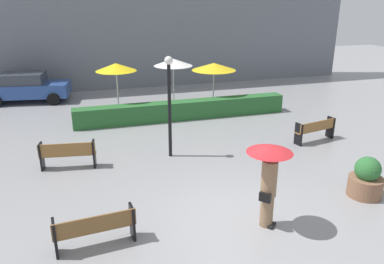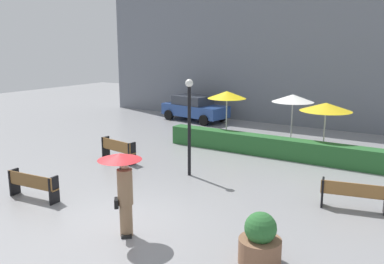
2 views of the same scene
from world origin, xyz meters
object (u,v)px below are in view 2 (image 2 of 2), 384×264
object	(u,v)px
bench_far_left	(118,149)
planter_pot	(260,241)
patio_umbrella_white	(293,98)
pedestrian_with_umbrella	(123,181)
lamp_post	(189,117)
patio_umbrella_yellow_far	(326,107)
bench_near_left	(32,184)
parked_car	(194,108)
patio_umbrella_yellow	(227,95)
bench_far_right	(354,193)

from	to	relation	value
bench_far_left	planter_pot	bearing A→B (deg)	-28.33
patio_umbrella_white	pedestrian_with_umbrella	bearing A→B (deg)	-92.69
lamp_post	patio_umbrella_yellow_far	size ratio (longest dim) A/B	1.52
planter_pot	patio_umbrella_white	world-z (taller)	patio_umbrella_white
bench_far_left	patio_umbrella_white	size ratio (longest dim) A/B	0.74
patio_umbrella_yellow_far	bench_near_left	bearing A→B (deg)	-122.88
bench_far_left	bench_near_left	bearing A→B (deg)	-82.38
parked_car	patio_umbrella_white	bearing A→B (deg)	-23.30
bench_far_left	patio_umbrella_yellow	world-z (taller)	patio_umbrella_yellow
patio_umbrella_yellow	lamp_post	bearing A→B (deg)	-77.18
bench_near_left	patio_umbrella_yellow_far	world-z (taller)	patio_umbrella_yellow_far
pedestrian_with_umbrella	patio_umbrella_yellow_far	distance (m)	10.43
parked_car	planter_pot	bearing A→B (deg)	-53.60
pedestrian_with_umbrella	patio_umbrella_yellow_far	xyz separation A→B (m)	(2.30, 10.15, 0.70)
pedestrian_with_umbrella	patio_umbrella_yellow	size ratio (longest dim) A/B	0.85
bench_near_left	patio_umbrella_yellow	size ratio (longest dim) A/B	0.73
lamp_post	patio_umbrella_white	size ratio (longest dim) A/B	1.44
planter_pot	parked_car	world-z (taller)	parked_car
pedestrian_with_umbrella	planter_pot	world-z (taller)	pedestrian_with_umbrella
bench_near_left	patio_umbrella_yellow	bearing A→B (deg)	80.55
planter_pot	lamp_post	distance (m)	6.55
pedestrian_with_umbrella	lamp_post	world-z (taller)	lamp_post
patio_umbrella_yellow	patio_umbrella_yellow_far	distance (m)	4.69
planter_pot	bench_far_left	bearing A→B (deg)	151.67
bench_far_right	pedestrian_with_umbrella	distance (m)	6.61
bench_far_left	patio_umbrella_yellow	bearing A→B (deg)	67.05
bench_far_right	patio_umbrella_yellow	distance (m)	9.05
patio_umbrella_white	parked_car	distance (m)	8.05
pedestrian_with_umbrella	parked_car	distance (m)	15.85
bench_far_right	parked_car	size ratio (longest dim) A/B	0.42
bench_far_left	lamp_post	bearing A→B (deg)	0.58
patio_umbrella_yellow_far	lamp_post	bearing A→B (deg)	-123.79
patio_umbrella_yellow	parked_car	xyz separation A→B (m)	(-4.36, 4.13, -1.52)
lamp_post	bench_far_left	bearing A→B (deg)	-179.42
bench_far_right	patio_umbrella_yellow	size ratio (longest dim) A/B	0.73
bench_near_left	parked_car	world-z (taller)	parked_car
bench_far_left	lamp_post	size ratio (longest dim) A/B	0.51
planter_pot	bench_near_left	bearing A→B (deg)	-178.38
bench_far_right	lamp_post	size ratio (longest dim) A/B	0.53
bench_far_left	planter_pot	distance (m)	9.13
bench_far_left	parked_car	size ratio (longest dim) A/B	0.41
parked_car	bench_near_left	bearing A→B (deg)	-78.98
pedestrian_with_umbrella	patio_umbrella_white	size ratio (longest dim) A/B	0.87
planter_pot	parked_car	bearing A→B (deg)	126.40
patio_umbrella_yellow_far	bench_far_left	bearing A→B (deg)	-142.87
bench_far_left	patio_umbrella_white	world-z (taller)	patio_umbrella_white
bench_far_right	planter_pot	distance (m)	4.29
bench_near_left	patio_umbrella_white	world-z (taller)	patio_umbrella_white
bench_near_left	pedestrian_with_umbrella	bearing A→B (deg)	-5.04
bench_near_left	lamp_post	bearing A→B (deg)	58.18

